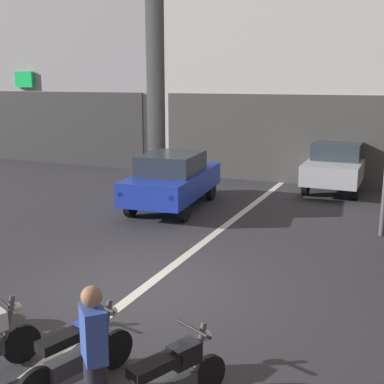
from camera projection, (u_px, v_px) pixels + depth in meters
The scene contains 7 objects.
ground_plane at pixel (142, 290), 8.84m from camera, with size 120.00×120.00×0.00m, color #333338.
lane_centre_line at pixel (245, 211), 14.18m from camera, with size 0.20×18.00×0.01m, color silver.
car_blue_crossing_near at pixel (173, 179), 14.34m from camera, with size 2.17×4.26×1.64m.
car_silver_down_street at pixel (337, 164), 16.85m from camera, with size 1.77×4.10×1.64m.
motorcycle_blue_row_centre at pixel (79, 353), 5.95m from camera, with size 0.66×1.61×0.98m.
motorcycle_black_row_right_mid at pixel (171, 380), 5.40m from camera, with size 0.77×1.55×0.98m.
person_by_motorcycles at pixel (95, 360), 5.08m from camera, with size 0.41×0.41×1.67m.
Camera 1 is at (4.16, -7.15, 3.67)m, focal length 46.00 mm.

